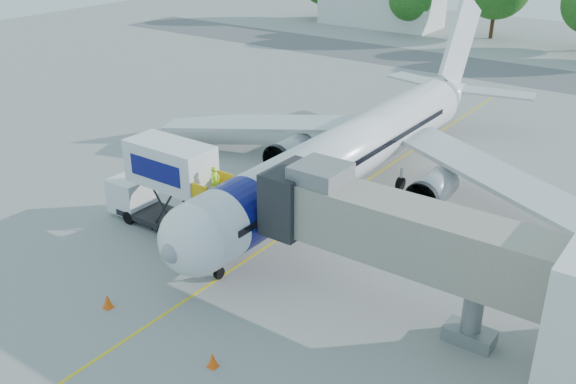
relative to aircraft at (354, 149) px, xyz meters
The scene contains 9 objects.
ground 5.07m from the aircraft, 90.00° to the right, with size 160.00×160.00×0.00m, color #989896.
guidance_line 5.06m from the aircraft, 90.00° to the right, with size 0.15×70.00×0.01m, color yellow.
taxiway_strip 37.99m from the aircraft, 90.00° to the left, with size 120.00×10.00×0.01m, color #59595B.
aircraft is the anchor object (origin of this frame).
jet_bridge 13.77m from the aircraft, 54.30° to the right, with size 13.90×3.20×6.60m.
catering_hiloader 12.77m from the aircraft, 119.39° to the right, with size 8.50×2.44×5.50m.
safety_cone_a 19.66m from the aircraft, 77.05° to the right, with size 0.45×0.45×0.71m.
safety_cone_b 19.09m from the aircraft, 97.92° to the right, with size 0.47×0.47×0.75m.
outbuilding_left 62.50m from the aircraft, 116.61° to the left, with size 18.40×8.40×5.30m.
Camera 1 is at (19.47, -30.47, 17.98)m, focal length 40.00 mm.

